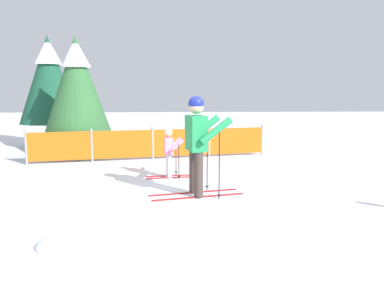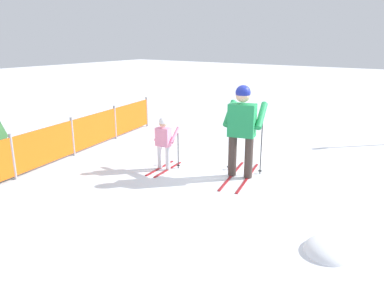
% 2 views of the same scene
% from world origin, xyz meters
% --- Properties ---
extents(ground_plane, '(60.00, 60.00, 0.00)m').
position_xyz_m(ground_plane, '(0.00, 0.00, 0.00)').
color(ground_plane, white).
extents(skier_adult, '(1.73, 0.86, 1.79)m').
position_xyz_m(skier_adult, '(-0.13, 0.01, 1.07)').
color(skier_adult, maroon).
rests_on(skier_adult, ground_plane).
extents(skier_child, '(1.04, 0.53, 1.09)m').
position_xyz_m(skier_child, '(-0.64, 1.51, 0.63)').
color(skier_child, maroon).
rests_on(skier_child, ground_plane).
extents(safety_fence, '(6.54, 1.26, 0.90)m').
position_xyz_m(safety_fence, '(-1.11, 3.80, 0.45)').
color(safety_fence, gray).
rests_on(safety_fence, ground_plane).
extents(conifer_far, '(2.04, 2.04, 3.79)m').
position_xyz_m(conifer_far, '(-4.75, 6.65, 2.34)').
color(conifer_far, '#4C3823').
rests_on(conifer_far, ground_plane).
extents(conifer_near, '(1.87, 1.87, 3.47)m').
position_xyz_m(conifer_near, '(-3.30, 4.48, 2.15)').
color(conifer_near, '#4C3823').
rests_on(conifer_near, ground_plane).
extents(snow_mound, '(0.75, 0.63, 0.30)m').
position_xyz_m(snow_mound, '(-1.88, -2.18, 0.00)').
color(snow_mound, white).
rests_on(snow_mound, ground_plane).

